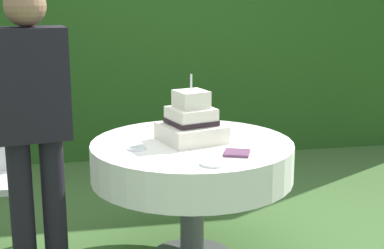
{
  "coord_description": "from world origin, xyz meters",
  "views": [
    {
      "loc": [
        -0.59,
        -3.07,
        1.58
      ],
      "look_at": [
        0.0,
        0.01,
        0.83
      ],
      "focal_mm": 53.29,
      "sensor_mm": 36.0,
      "label": 1
    }
  ],
  "objects_px": {
    "wedding_cake": "(192,122)",
    "standing_person": "(33,124)",
    "serving_plate_near": "(248,137)",
    "napkin_stack": "(237,153)",
    "serving_plate_left": "(137,148)",
    "cake_table": "(192,162)",
    "serving_plate_right": "(231,132)",
    "serving_plate_far": "(214,163)"
  },
  "relations": [
    {
      "from": "wedding_cake",
      "to": "napkin_stack",
      "type": "relative_size",
      "value": 3.09
    },
    {
      "from": "serving_plate_near",
      "to": "serving_plate_right",
      "type": "height_order",
      "value": "same"
    },
    {
      "from": "serving_plate_left",
      "to": "cake_table",
      "type": "bearing_deg",
      "value": 16.4
    },
    {
      "from": "serving_plate_far",
      "to": "standing_person",
      "type": "distance_m",
      "value": 0.92
    },
    {
      "from": "napkin_stack",
      "to": "standing_person",
      "type": "bearing_deg",
      "value": 177.55
    },
    {
      "from": "serving_plate_near",
      "to": "napkin_stack",
      "type": "distance_m",
      "value": 0.36
    },
    {
      "from": "serving_plate_right",
      "to": "napkin_stack",
      "type": "relative_size",
      "value": 0.8
    },
    {
      "from": "wedding_cake",
      "to": "serving_plate_right",
      "type": "bearing_deg",
      "value": 27.89
    },
    {
      "from": "wedding_cake",
      "to": "standing_person",
      "type": "distance_m",
      "value": 0.9
    },
    {
      "from": "serving_plate_left",
      "to": "napkin_stack",
      "type": "height_order",
      "value": "napkin_stack"
    },
    {
      "from": "cake_table",
      "to": "napkin_stack",
      "type": "distance_m",
      "value": 0.36
    },
    {
      "from": "serving_plate_far",
      "to": "standing_person",
      "type": "bearing_deg",
      "value": 167.3
    },
    {
      "from": "wedding_cake",
      "to": "serving_plate_far",
      "type": "height_order",
      "value": "wedding_cake"
    },
    {
      "from": "cake_table",
      "to": "standing_person",
      "type": "relative_size",
      "value": 0.72
    },
    {
      "from": "wedding_cake",
      "to": "serving_plate_right",
      "type": "height_order",
      "value": "wedding_cake"
    },
    {
      "from": "serving_plate_left",
      "to": "napkin_stack",
      "type": "xyz_separation_m",
      "value": [
        0.51,
        -0.19,
        0.0
      ]
    },
    {
      "from": "serving_plate_left",
      "to": "standing_person",
      "type": "xyz_separation_m",
      "value": [
        -0.53,
        -0.15,
        0.2
      ]
    },
    {
      "from": "serving_plate_far",
      "to": "standing_person",
      "type": "height_order",
      "value": "standing_person"
    },
    {
      "from": "cake_table",
      "to": "wedding_cake",
      "type": "bearing_deg",
      "value": 77.03
    },
    {
      "from": "serving_plate_far",
      "to": "wedding_cake",
      "type": "bearing_deg",
      "value": 92.22
    },
    {
      "from": "serving_plate_near",
      "to": "serving_plate_far",
      "type": "xyz_separation_m",
      "value": [
        -0.32,
        -0.48,
        0.0
      ]
    },
    {
      "from": "serving_plate_far",
      "to": "napkin_stack",
      "type": "height_order",
      "value": "napkin_stack"
    },
    {
      "from": "serving_plate_near",
      "to": "napkin_stack",
      "type": "bearing_deg",
      "value": -116.04
    },
    {
      "from": "wedding_cake",
      "to": "serving_plate_near",
      "type": "height_order",
      "value": "wedding_cake"
    },
    {
      "from": "serving_plate_near",
      "to": "serving_plate_left",
      "type": "relative_size",
      "value": 1.35
    },
    {
      "from": "serving_plate_near",
      "to": "serving_plate_right",
      "type": "relative_size",
      "value": 1.29
    },
    {
      "from": "napkin_stack",
      "to": "serving_plate_far",
      "type": "bearing_deg",
      "value": -136.52
    },
    {
      "from": "serving_plate_left",
      "to": "wedding_cake",
      "type": "bearing_deg",
      "value": 20.87
    },
    {
      "from": "standing_person",
      "to": "napkin_stack",
      "type": "bearing_deg",
      "value": -2.45
    },
    {
      "from": "serving_plate_right",
      "to": "standing_person",
      "type": "relative_size",
      "value": 0.07
    },
    {
      "from": "wedding_cake",
      "to": "serving_plate_far",
      "type": "bearing_deg",
      "value": -87.78
    },
    {
      "from": "serving_plate_right",
      "to": "cake_table",
      "type": "bearing_deg",
      "value": -147.89
    },
    {
      "from": "serving_plate_near",
      "to": "napkin_stack",
      "type": "height_order",
      "value": "napkin_stack"
    },
    {
      "from": "wedding_cake",
      "to": "standing_person",
      "type": "height_order",
      "value": "standing_person"
    },
    {
      "from": "serving_plate_left",
      "to": "napkin_stack",
      "type": "distance_m",
      "value": 0.54
    },
    {
      "from": "wedding_cake",
      "to": "serving_plate_right",
      "type": "relative_size",
      "value": 3.86
    },
    {
      "from": "serving_plate_near",
      "to": "standing_person",
      "type": "bearing_deg",
      "value": -166.81
    },
    {
      "from": "serving_plate_near",
      "to": "napkin_stack",
      "type": "xyz_separation_m",
      "value": [
        -0.16,
        -0.32,
        0.0
      ]
    },
    {
      "from": "serving_plate_far",
      "to": "cake_table",
      "type": "bearing_deg",
      "value": 93.29
    },
    {
      "from": "serving_plate_near",
      "to": "serving_plate_right",
      "type": "bearing_deg",
      "value": 117.74
    },
    {
      "from": "serving_plate_right",
      "to": "standing_person",
      "type": "height_order",
      "value": "standing_person"
    },
    {
      "from": "serving_plate_far",
      "to": "serving_plate_left",
      "type": "height_order",
      "value": "same"
    }
  ]
}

